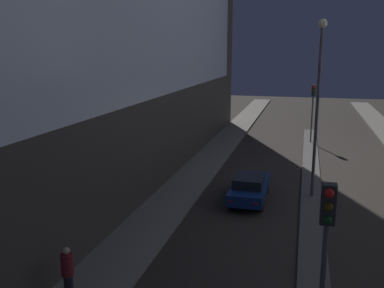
% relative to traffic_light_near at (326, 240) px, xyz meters
% --- Properties ---
extents(median_strip, '(1.08, 35.00, 0.11)m').
position_rel_traffic_light_near_xyz_m(median_strip, '(0.00, 15.29, -3.53)').
color(median_strip, '#56544F').
rests_on(median_strip, ground).
extents(traffic_light_near, '(0.32, 0.42, 4.75)m').
position_rel_traffic_light_near_xyz_m(traffic_light_near, '(0.00, 0.00, 0.00)').
color(traffic_light_near, '#4C4C51').
rests_on(traffic_light_near, median_strip).
extents(traffic_light_mid, '(0.32, 0.42, 4.75)m').
position_rel_traffic_light_near_xyz_m(traffic_light_mid, '(0.00, 27.02, 0.00)').
color(traffic_light_mid, '#4C4C51').
rests_on(traffic_light_mid, median_strip).
extents(street_lamp, '(0.45, 0.45, 8.98)m').
position_rel_traffic_light_near_xyz_m(street_lamp, '(0.00, 13.21, 2.16)').
color(street_lamp, '#4C4C51').
rests_on(street_lamp, median_strip).
extents(car_left_lane, '(1.71, 4.53, 1.38)m').
position_rel_traffic_light_near_xyz_m(car_left_lane, '(-3.14, 11.99, -2.87)').
color(car_left_lane, navy).
rests_on(car_left_lane, ground).
extents(pedestrian_on_left_sidewalk, '(0.38, 0.38, 1.69)m').
position_rel_traffic_light_near_xyz_m(pedestrian_on_left_sidewalk, '(-7.31, 1.39, -2.56)').
color(pedestrian_on_left_sidewalk, black).
rests_on(pedestrian_on_left_sidewalk, sidewalk_left).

